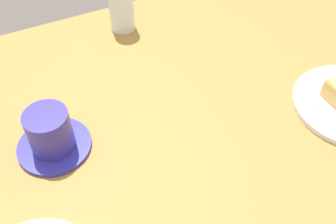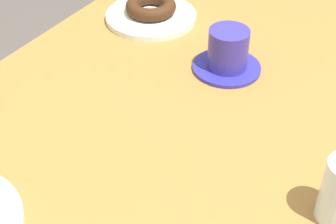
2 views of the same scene
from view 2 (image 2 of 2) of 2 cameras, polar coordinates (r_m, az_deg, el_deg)
table at (r=0.91m, az=0.15°, el=-5.05°), size 1.26×0.81×0.72m
plate_chocolate_ring at (r=1.18m, az=-1.94°, el=10.82°), size 0.21×0.21×0.01m
napkin_chocolate_ring at (r=1.17m, az=-1.95°, el=11.18°), size 0.16×0.16×0.00m
donut_chocolate_ring at (r=1.17m, az=-1.97°, el=11.92°), size 0.12×0.12×0.03m
coffee_cup at (r=0.99m, az=6.82°, el=6.76°), size 0.14×0.14×0.09m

